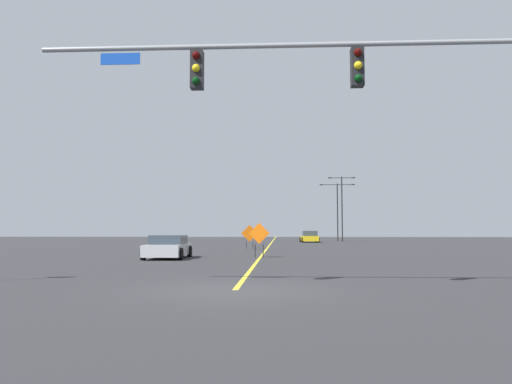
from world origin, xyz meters
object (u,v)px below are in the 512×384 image
(construction_sign_left_lane, at_px, (259,235))
(car_yellow_passing, at_px, (309,237))
(street_lamp_mid_right, at_px, (337,206))
(car_silver_mid, at_px, (168,247))
(street_lamp_near_left, at_px, (342,203))
(construction_sign_right_shoulder, at_px, (250,234))
(traffic_signal_assembly, at_px, (355,90))

(construction_sign_left_lane, distance_m, car_yellow_passing, 33.97)
(street_lamp_mid_right, relative_size, car_silver_mid, 1.77)
(street_lamp_near_left, xyz_separation_m, car_silver_mid, (-14.23, -38.30, -4.43))
(street_lamp_near_left, height_order, construction_sign_right_shoulder, street_lamp_near_left)
(traffic_signal_assembly, relative_size, construction_sign_right_shoulder, 6.68)
(traffic_signal_assembly, relative_size, street_lamp_mid_right, 1.66)
(construction_sign_left_lane, bearing_deg, car_silver_mid, -169.65)
(traffic_signal_assembly, distance_m, car_yellow_passing, 48.79)
(street_lamp_near_left, height_order, construction_sign_left_lane, street_lamp_near_left)
(construction_sign_left_lane, relative_size, construction_sign_right_shoulder, 1.00)
(traffic_signal_assembly, height_order, car_yellow_passing, traffic_signal_assembly)
(traffic_signal_assembly, relative_size, car_silver_mid, 2.94)
(street_lamp_near_left, xyz_separation_m, construction_sign_left_lane, (-9.23, -37.39, -3.78))
(construction_sign_left_lane, bearing_deg, car_yellow_passing, 82.04)
(construction_sign_right_shoulder, xyz_separation_m, car_silver_mid, (-3.64, -13.58, -0.59))
(street_lamp_mid_right, xyz_separation_m, construction_sign_left_lane, (-8.92, -39.85, -3.52))
(street_lamp_near_left, xyz_separation_m, street_lamp_mid_right, (-0.32, 2.46, -0.27))
(street_lamp_near_left, distance_m, construction_sign_right_shoulder, 27.17)
(traffic_signal_assembly, xyz_separation_m, street_lamp_near_left, (5.98, 52.30, -0.27))
(traffic_signal_assembly, xyz_separation_m, construction_sign_left_lane, (-3.25, 14.91, -4.06))
(traffic_signal_assembly, height_order, car_silver_mid, traffic_signal_assembly)
(traffic_signal_assembly, relative_size, car_yellow_passing, 3.08)
(traffic_signal_assembly, bearing_deg, construction_sign_right_shoulder, 99.50)
(car_silver_mid, bearing_deg, traffic_signal_assembly, -59.49)
(street_lamp_mid_right, distance_m, construction_sign_left_lane, 40.99)
(street_lamp_near_left, height_order, car_silver_mid, street_lamp_near_left)
(construction_sign_left_lane, xyz_separation_m, construction_sign_right_shoulder, (-1.36, 12.66, -0.05))
(traffic_signal_assembly, bearing_deg, street_lamp_mid_right, 84.09)
(car_yellow_passing, bearing_deg, construction_sign_right_shoulder, -106.13)
(construction_sign_left_lane, distance_m, construction_sign_right_shoulder, 12.74)
(street_lamp_near_left, relative_size, car_silver_mid, 1.92)
(street_lamp_near_left, distance_m, car_silver_mid, 41.10)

